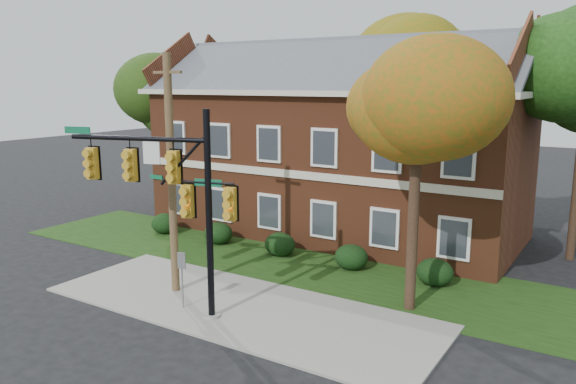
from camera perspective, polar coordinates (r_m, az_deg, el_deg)
The scene contains 15 objects.
ground at distance 18.96m, azimuth -6.92°, elevation -12.60°, with size 120.00×120.00×0.00m, color black.
sidewalk at distance 19.67m, azimuth -5.06°, elevation -11.54°, with size 14.00×5.00×0.08m, color gray.
grass_strip at distance 23.58m, azimuth 2.36°, elevation -7.65°, with size 30.00×6.00×0.04m, color #193811.
apartment_building at distance 28.64m, azimuth 4.90°, elevation 5.83°, with size 18.80×8.80×9.74m.
hedge_far_left at distance 29.26m, azimuth -12.43°, elevation -3.15°, with size 1.40×1.26×1.05m, color black.
hedge_left at distance 26.99m, azimuth -7.09°, elevation -4.18°, with size 1.40×1.26×1.05m, color black.
hedge_center at distance 24.99m, azimuth -0.83°, elevation -5.34°, with size 1.40×1.26×1.05m, color black.
hedge_right at distance 23.36m, azimuth 6.44°, elevation -6.59°, with size 1.40×1.26×1.05m, color black.
hedge_far_right at distance 22.15m, azimuth 14.70°, elevation -7.89°, with size 1.40×1.26×1.05m, color black.
tree_near_right at distance 18.25m, azimuth 13.59°, elevation 7.89°, with size 4.50×4.25×8.58m.
tree_left_rear at distance 33.28m, azimuth -11.23°, elevation 9.31°, with size 5.40×5.10×8.88m.
tree_far_rear at distance 35.23m, azimuth 13.03°, elevation 12.85°, with size 6.84×6.46×11.52m.
traffic_signal at distance 18.22m, azimuth -11.58°, elevation 0.19°, with size 5.92×1.77×6.80m.
utility_pole at distance 20.26m, azimuth -11.76°, elevation 1.67°, with size 1.34×0.30×8.60m.
sign_post at distance 19.31m, azimuth -10.73°, elevation -7.90°, with size 0.29×0.10×2.02m.
Camera 1 is at (11.06, -13.41, 7.59)m, focal length 35.00 mm.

